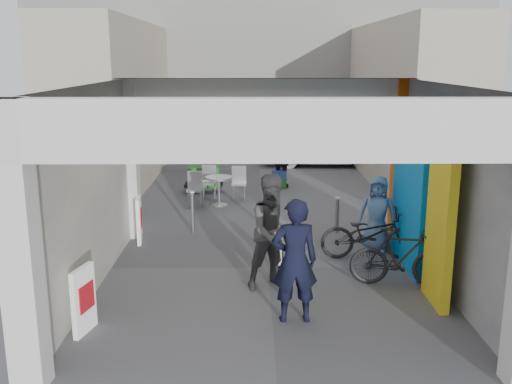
{
  "coord_description": "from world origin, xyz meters",
  "views": [
    {
      "loc": [
        -0.32,
        -10.29,
        3.92
      ],
      "look_at": [
        -0.22,
        1.0,
        1.26
      ],
      "focal_mm": 40.0,
      "sensor_mm": 36.0,
      "label": 1
    }
  ],
  "objects_px": {
    "man_crates": "(282,160)",
    "white_van": "(321,145)",
    "bicycle_rear": "(401,257)",
    "produce_stand": "(204,183)",
    "man_back_turned": "(274,231)",
    "border_collie": "(278,256)",
    "man_with_dog": "(295,261)",
    "man_elderly": "(377,214)",
    "cafe_set": "(215,191)",
    "bicycle_front": "(370,234)"
  },
  "relations": [
    {
      "from": "man_crates",
      "to": "white_van",
      "type": "xyz_separation_m",
      "value": [
        1.66,
        3.88,
        -0.13
      ]
    },
    {
      "from": "white_van",
      "to": "bicycle_rear",
      "type": "bearing_deg",
      "value": -177.15
    },
    {
      "from": "produce_stand",
      "to": "man_back_turned",
      "type": "height_order",
      "value": "man_back_turned"
    },
    {
      "from": "border_collie",
      "to": "man_with_dog",
      "type": "bearing_deg",
      "value": -83.68
    },
    {
      "from": "produce_stand",
      "to": "bicycle_rear",
      "type": "bearing_deg",
      "value": -59.42
    },
    {
      "from": "man_elderly",
      "to": "man_crates",
      "type": "relative_size",
      "value": 0.9
    },
    {
      "from": "bicycle_rear",
      "to": "border_collie",
      "type": "bearing_deg",
      "value": 74.79
    },
    {
      "from": "cafe_set",
      "to": "man_with_dog",
      "type": "distance_m",
      "value": 7.53
    },
    {
      "from": "man_with_dog",
      "to": "man_elderly",
      "type": "height_order",
      "value": "man_with_dog"
    },
    {
      "from": "produce_stand",
      "to": "man_crates",
      "type": "xyz_separation_m",
      "value": [
        2.37,
        0.55,
        0.59
      ]
    },
    {
      "from": "cafe_set",
      "to": "bicycle_rear",
      "type": "bearing_deg",
      "value": -58.87
    },
    {
      "from": "bicycle_front",
      "to": "white_van",
      "type": "xyz_separation_m",
      "value": [
        0.25,
        10.26,
        0.24
      ]
    },
    {
      "from": "man_with_dog",
      "to": "bicycle_front",
      "type": "xyz_separation_m",
      "value": [
        1.71,
        2.74,
        -0.45
      ]
    },
    {
      "from": "man_elderly",
      "to": "white_van",
      "type": "bearing_deg",
      "value": 105.96
    },
    {
      "from": "cafe_set",
      "to": "bicycle_rear",
      "type": "distance_m",
      "value": 6.99
    },
    {
      "from": "man_elderly",
      "to": "bicycle_rear",
      "type": "height_order",
      "value": "man_elderly"
    },
    {
      "from": "produce_stand",
      "to": "bicycle_rear",
      "type": "relative_size",
      "value": 0.63
    },
    {
      "from": "man_elderly",
      "to": "bicycle_rear",
      "type": "distance_m",
      "value": 1.92
    },
    {
      "from": "white_van",
      "to": "man_with_dog",
      "type": "bearing_deg",
      "value": 174.24
    },
    {
      "from": "man_crates",
      "to": "white_van",
      "type": "height_order",
      "value": "man_crates"
    },
    {
      "from": "man_with_dog",
      "to": "bicycle_front",
      "type": "height_order",
      "value": "man_with_dog"
    },
    {
      "from": "produce_stand",
      "to": "man_elderly",
      "type": "xyz_separation_m",
      "value": [
        4.02,
        -5.33,
        0.5
      ]
    },
    {
      "from": "produce_stand",
      "to": "border_collie",
      "type": "relative_size",
      "value": 1.88
    },
    {
      "from": "man_back_turned",
      "to": "bicycle_front",
      "type": "xyz_separation_m",
      "value": [
        1.96,
        1.41,
        -0.5
      ]
    },
    {
      "from": "produce_stand",
      "to": "bicycle_rear",
      "type": "distance_m",
      "value": 8.29
    },
    {
      "from": "cafe_set",
      "to": "bicycle_front",
      "type": "bearing_deg",
      "value": -53.76
    },
    {
      "from": "border_collie",
      "to": "man_back_turned",
      "type": "xyz_separation_m",
      "value": [
        -0.11,
        -0.93,
        0.77
      ]
    },
    {
      "from": "border_collie",
      "to": "cafe_set",
      "type": "bearing_deg",
      "value": 109.44
    },
    {
      "from": "man_crates",
      "to": "bicycle_front",
      "type": "bearing_deg",
      "value": 119.49
    },
    {
      "from": "man_elderly",
      "to": "bicycle_front",
      "type": "xyz_separation_m",
      "value": [
        -0.24,
        -0.5,
        -0.28
      ]
    },
    {
      "from": "white_van",
      "to": "man_elderly",
      "type": "bearing_deg",
      "value": -177.24
    },
    {
      "from": "man_with_dog",
      "to": "man_crates",
      "type": "distance_m",
      "value": 9.13
    },
    {
      "from": "produce_stand",
      "to": "border_collie",
      "type": "xyz_separation_m",
      "value": [
        1.93,
        -6.3,
        -0.06
      ]
    },
    {
      "from": "produce_stand",
      "to": "white_van",
      "type": "distance_m",
      "value": 6.0
    },
    {
      "from": "man_with_dog",
      "to": "man_elderly",
      "type": "xyz_separation_m",
      "value": [
        1.95,
        3.24,
        -0.17
      ]
    },
    {
      "from": "man_with_dog",
      "to": "man_back_turned",
      "type": "distance_m",
      "value": 1.36
    },
    {
      "from": "man_crates",
      "to": "bicycle_front",
      "type": "xyz_separation_m",
      "value": [
        1.41,
        -6.38,
        -0.37
      ]
    },
    {
      "from": "border_collie",
      "to": "bicycle_front",
      "type": "xyz_separation_m",
      "value": [
        1.85,
        0.47,
        0.28
      ]
    },
    {
      "from": "man_back_turned",
      "to": "bicycle_rear",
      "type": "distance_m",
      "value": 2.27
    },
    {
      "from": "man_with_dog",
      "to": "bicycle_rear",
      "type": "xyz_separation_m",
      "value": [
        1.97,
        1.34,
        -0.43
      ]
    },
    {
      "from": "cafe_set",
      "to": "man_back_turned",
      "type": "height_order",
      "value": "man_back_turned"
    },
    {
      "from": "white_van",
      "to": "man_crates",
      "type": "bearing_deg",
      "value": 159.68
    },
    {
      "from": "produce_stand",
      "to": "border_collie",
      "type": "distance_m",
      "value": 6.59
    },
    {
      "from": "white_van",
      "to": "bicycle_front",
      "type": "bearing_deg",
      "value": -178.58
    },
    {
      "from": "man_back_turned",
      "to": "white_van",
      "type": "height_order",
      "value": "man_back_turned"
    },
    {
      "from": "man_with_dog",
      "to": "man_crates",
      "type": "height_order",
      "value": "man_with_dog"
    },
    {
      "from": "bicycle_rear",
      "to": "white_van",
      "type": "relative_size",
      "value": 0.4
    },
    {
      "from": "produce_stand",
      "to": "bicycle_front",
      "type": "bearing_deg",
      "value": -55.64
    },
    {
      "from": "man_with_dog",
      "to": "white_van",
      "type": "relative_size",
      "value": 0.44
    },
    {
      "from": "man_back_turned",
      "to": "man_elderly",
      "type": "distance_m",
      "value": 2.92
    }
  ]
}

